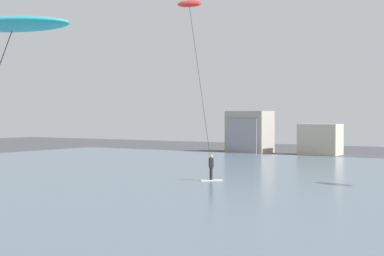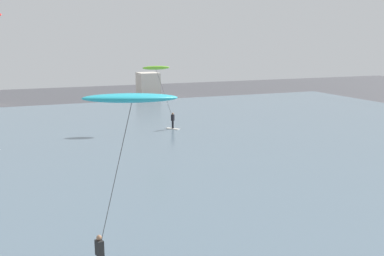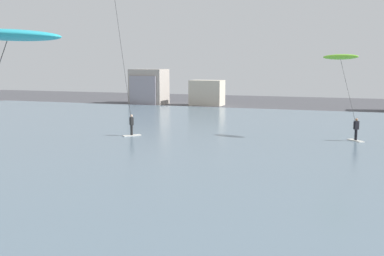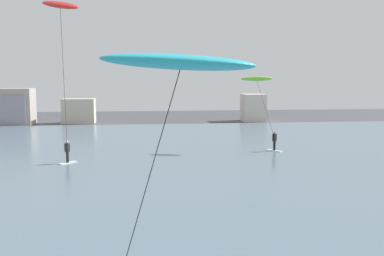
% 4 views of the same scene
% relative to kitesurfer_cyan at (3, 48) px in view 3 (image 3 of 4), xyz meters
% --- Properties ---
extents(water_bay, '(84.00, 52.00, 0.10)m').
position_rel_kitesurfer_cyan_xyz_m(water_bay, '(2.10, 20.10, -6.14)').
color(water_bay, slate).
rests_on(water_bay, ground).
extents(far_shore_buildings, '(36.46, 5.17, 4.80)m').
position_rel_kitesurfer_cyan_xyz_m(far_shore_buildings, '(-11.05, 49.08, -4.12)').
color(far_shore_buildings, '#A89E93').
rests_on(far_shore_buildings, ground).
extents(kitesurfer_cyan, '(4.31, 2.22, 6.78)m').
position_rel_kitesurfer_cyan_xyz_m(kitesurfer_cyan, '(0.00, 0.00, 0.00)').
color(kitesurfer_cyan, silver).
rests_on(kitesurfer_cyan, water_bay).
extents(kitesurfer_red, '(2.95, 5.09, 11.17)m').
position_rel_kitesurfer_cyan_xyz_m(kitesurfer_red, '(-5.78, 18.03, 3.41)').
color(kitesurfer_red, silver).
rests_on(kitesurfer_red, water_bay).
extents(kitesurfer_lime, '(3.35, 2.53, 6.31)m').
position_rel_kitesurfer_cyan_xyz_m(kitesurfer_lime, '(9.05, 24.99, -0.76)').
color(kitesurfer_lime, silver).
rests_on(kitesurfer_lime, water_bay).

